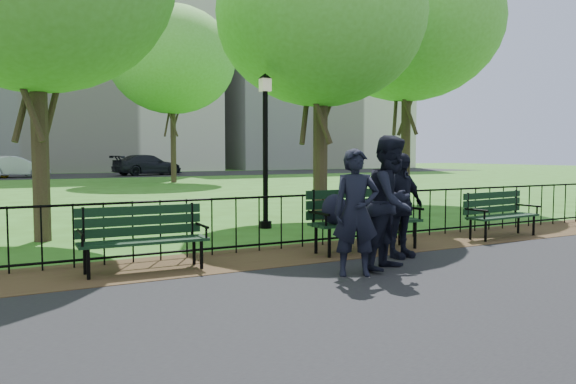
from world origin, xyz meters
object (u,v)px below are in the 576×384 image
sedan_dark (148,165)px  park_bench_left_a (142,231)px  tree_mid_e (407,21)px  person_left (356,212)px  park_bench_main (352,211)px  tree_far_e (172,60)px  person_right (400,205)px  sedan_silver (13,167)px  lamppost (265,145)px  person_mid (392,203)px  tree_near_e (321,17)px  park_bench_right_a (499,209)px

sedan_dark → park_bench_left_a: bearing=151.2°
tree_mid_e → person_left: (-7.58, -8.01, -4.87)m
park_bench_main → park_bench_left_a: (-3.24, 0.20, -0.12)m
tree_mid_e → tree_far_e: (-2.81, 15.52, 0.81)m
person_right → sedan_silver: bearing=89.5°
lamppost → sedan_dark: bearing=80.3°
person_left → sedan_silver: 33.72m
park_bench_left_a → person_mid: person_mid is taller
tree_far_e → tree_near_e: bearing=-96.1°
tree_mid_e → sedan_silver: tree_mid_e is taller
park_bench_main → person_left: bearing=-123.1°
park_bench_main → sedan_silver: 32.42m
lamppost → tree_near_e: 3.58m
park_bench_main → person_right: bearing=-60.1°
tree_far_e → lamppost: bearing=-101.2°
park_bench_main → person_left: size_ratio=1.18×
park_bench_left_a → sedan_dark: size_ratio=0.34×
person_left → sedan_dark: person_left is taller
park_bench_main → person_mid: bearing=-101.0°
lamppost → person_left: 4.91m
tree_near_e → tree_far_e: bearing=83.9°
lamppost → person_mid: bearing=-94.6°
park_bench_main → tree_far_e: 23.22m
park_bench_left_a → sedan_silver: 32.03m
sedan_dark → tree_far_e: bearing=158.9°
park_bench_left_a → person_right: bearing=-12.1°
park_bench_main → person_left: (-0.90, -1.39, 0.16)m
tree_near_e → sedan_dark: bearing=83.7°
lamppost → person_left: size_ratio=1.98×
tree_mid_e → person_mid: 11.56m
park_bench_right_a → sedan_dark: bearing=82.2°
sedan_dark → tree_mid_e: bearing=169.2°
tree_mid_e → person_mid: size_ratio=4.54×
lamppost → sedan_dark: 29.48m
tree_mid_e → person_left: bearing=-133.4°
person_right → tree_mid_e: bearing=42.1°
sedan_dark → park_bench_right_a: bearing=162.6°
lamppost → sedan_silver: lamppost is taller
park_bench_main → tree_mid_e: (6.67, 6.62, 5.03)m
sedan_silver → sedan_dark: bearing=-106.4°
lamppost → person_right: size_ratio=2.05×
park_bench_main → tree_near_e: tree_near_e is taller
tree_mid_e → person_right: (-6.28, -7.31, -4.90)m
tree_near_e → person_left: bearing=-117.5°
park_bench_left_a → person_mid: (2.99, -1.50, 0.37)m
sedan_silver → sedan_dark: sedan_dark is taller
tree_near_e → tree_mid_e: 5.45m
tree_mid_e → tree_far_e: 15.79m
lamppost → tree_near_e: bearing=22.7°
person_left → sedan_dark: size_ratio=0.33×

